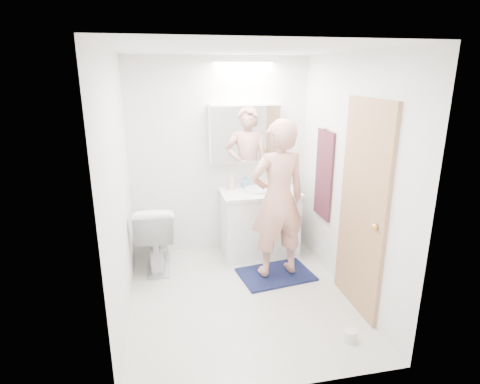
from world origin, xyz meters
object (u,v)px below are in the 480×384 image
object	(u,v)px
toilet	(156,235)
toilet_paper_roll	(350,336)
medicine_cabinet	(245,133)
soap_bottle_a	(231,181)
soap_bottle_b	(245,181)
toothbrush_cup	(274,183)
person	(278,200)
vanity_cabinet	(259,224)

from	to	relation	value
toilet	toilet_paper_roll	bearing A→B (deg)	136.19
medicine_cabinet	toilet	distance (m)	1.60
soap_bottle_a	soap_bottle_b	distance (m)	0.19
toothbrush_cup	toilet_paper_roll	xyz separation A→B (m)	(0.11, -1.98, -0.82)
person	toothbrush_cup	distance (m)	0.80
toothbrush_cup	vanity_cabinet	bearing A→B (deg)	-145.12
person	toothbrush_cup	world-z (taller)	person
toothbrush_cup	soap_bottle_b	bearing A→B (deg)	176.92
medicine_cabinet	toilet	xyz separation A→B (m)	(-1.12, -0.32, -1.10)
medicine_cabinet	soap_bottle_a	size ratio (longest dim) A/B	4.38
soap_bottle_b	toothbrush_cup	world-z (taller)	soap_bottle_b
vanity_cabinet	soap_bottle_a	distance (m)	0.64
toilet	toilet_paper_roll	world-z (taller)	toilet
person	toilet	bearing A→B (deg)	-29.18
toothbrush_cup	toilet_paper_roll	bearing A→B (deg)	-86.88
medicine_cabinet	soap_bottle_b	world-z (taller)	medicine_cabinet
toothbrush_cup	soap_bottle_a	bearing A→B (deg)	-178.97
vanity_cabinet	toothbrush_cup	size ratio (longest dim) A/B	9.19
soap_bottle_a	soap_bottle_b	bearing A→B (deg)	9.33
medicine_cabinet	toilet_paper_roll	bearing A→B (deg)	-76.64
vanity_cabinet	toothbrush_cup	distance (m)	0.55
medicine_cabinet	person	xyz separation A→B (m)	(0.19, -0.82, -0.59)
vanity_cabinet	toilet_paper_roll	world-z (taller)	vanity_cabinet
toilet	person	size ratio (longest dim) A/B	0.46
vanity_cabinet	person	world-z (taller)	person
person	toothbrush_cup	bearing A→B (deg)	-112.10
toilet	soap_bottle_b	bearing A→B (deg)	-162.17
soap_bottle_b	person	bearing A→B (deg)	-77.04
toilet	toilet_paper_roll	distance (m)	2.37
person	soap_bottle_a	size ratio (longest dim) A/B	8.55
toilet	soap_bottle_a	world-z (taller)	soap_bottle_a
medicine_cabinet	toilet_paper_roll	size ratio (longest dim) A/B	8.00
vanity_cabinet	soap_bottle_b	xyz separation A→B (m)	(-0.14, 0.18, 0.51)
vanity_cabinet	toilet_paper_roll	size ratio (longest dim) A/B	8.18
soap_bottle_b	toilet_paper_roll	xyz separation A→B (m)	(0.48, -2.00, -0.85)
toilet	soap_bottle_a	xyz separation A→B (m)	(0.94, 0.26, 0.52)
medicine_cabinet	person	world-z (taller)	medicine_cabinet
toilet_paper_roll	person	bearing A→B (deg)	103.77
soap_bottle_a	toilet_paper_roll	bearing A→B (deg)	-71.46
medicine_cabinet	soap_bottle_b	distance (m)	0.60
soap_bottle_b	toothbrush_cup	size ratio (longest dim) A/B	1.70
person	soap_bottle_a	bearing A→B (deg)	-72.73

